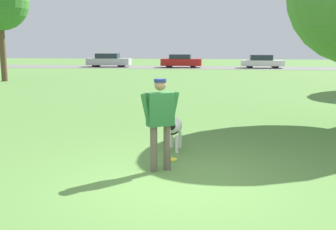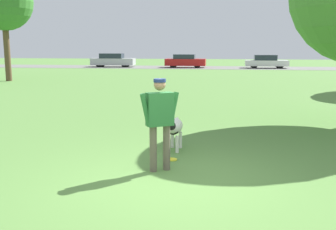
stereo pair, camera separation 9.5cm
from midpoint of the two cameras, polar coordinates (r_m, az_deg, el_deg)
ground_plane at (r=6.62m, az=0.92°, el=-9.75°), size 120.00×120.00×0.00m
far_road_strip at (r=40.69m, az=6.50°, el=6.85°), size 120.00×6.00×0.01m
person at (r=6.98m, az=-1.51°, el=-0.22°), size 0.68×0.46×1.67m
dog at (r=8.43m, az=0.55°, el=-1.85°), size 0.36×1.01×0.71m
frisbee at (r=7.86m, az=0.22°, el=-6.46°), size 0.21×0.21×0.02m
parked_car_silver at (r=42.25m, az=-8.68°, el=7.85°), size 4.58×1.79×1.42m
parked_car_red at (r=40.57m, az=1.87°, el=7.83°), size 4.12×1.75×1.35m
parked_car_white at (r=40.72m, az=13.40°, el=7.55°), size 4.18×1.69×1.31m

